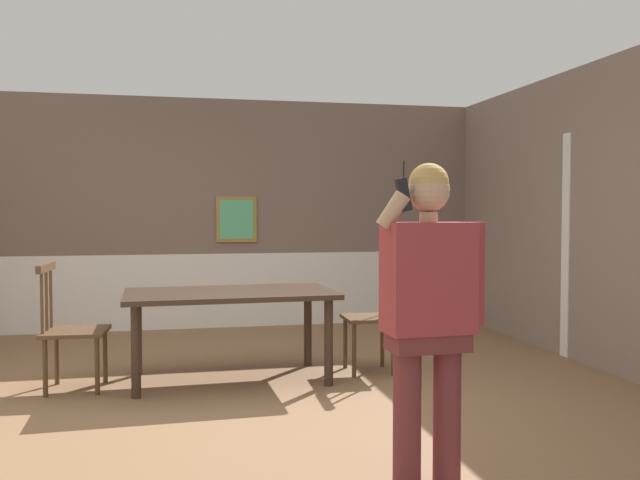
% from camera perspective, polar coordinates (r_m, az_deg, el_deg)
% --- Properties ---
extents(ground_plane, '(7.02, 7.02, 0.00)m').
position_cam_1_polar(ground_plane, '(5.02, -6.63, -13.41)').
color(ground_plane, '#846042').
extents(room_back_partition, '(6.37, 0.17, 2.68)m').
position_cam_1_polar(room_back_partition, '(8.01, -8.86, 1.85)').
color(room_back_partition, '#756056').
rests_on(room_back_partition, ground_plane).
extents(room_right_partition, '(0.13, 6.38, 2.68)m').
position_cam_1_polar(room_right_partition, '(6.03, 25.01, 1.92)').
color(room_right_partition, gray).
rests_on(room_right_partition, ground_plane).
extents(dining_table, '(1.69, 0.98, 0.73)m').
position_cam_1_polar(dining_table, '(5.50, -7.65, -5.21)').
color(dining_table, '#38281E').
rests_on(dining_table, ground_plane).
extents(chair_near_window, '(0.49, 0.49, 0.97)m').
position_cam_1_polar(chair_near_window, '(5.52, -20.41, -7.05)').
color(chair_near_window, '#513823').
rests_on(chair_near_window, ground_plane).
extents(chair_by_doorway, '(0.43, 0.43, 1.00)m').
position_cam_1_polar(chair_by_doorway, '(5.78, 4.53, -6.38)').
color(chair_by_doorway, '#513823').
rests_on(chair_by_doorway, ground_plane).
extents(person_figure, '(0.59, 0.26, 1.61)m').
position_cam_1_polar(person_figure, '(3.37, 9.26, -5.25)').
color(person_figure, brown).
rests_on(person_figure, ground_plane).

